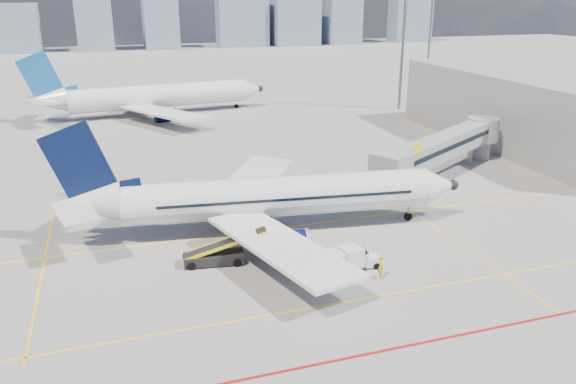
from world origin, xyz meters
name	(u,v)px	position (x,y,z in m)	size (l,w,h in m)	color
ground	(307,266)	(0.00, 0.00, 0.00)	(420.00, 420.00, 0.00)	gray
apron_markings	(317,291)	(-0.58, -3.91, 0.01)	(90.00, 35.12, 0.01)	yellow
jet_bridge	(448,145)	(23.51, 16.91, 3.74)	(23.55, 15.78, 6.30)	gray
terminal_block	(515,111)	(39.95, 26.00, 5.00)	(10.00, 42.00, 10.00)	gray
floodlight_mast_ne	(404,34)	(38.00, 55.00, 13.59)	(3.20, 0.61, 25.45)	slate
floodlight_mast_far	(431,22)	(65.00, 90.00, 13.59)	(3.20, 0.61, 25.45)	slate
distant_skyline	(158,17)	(7.75, 190.00, 11.74)	(251.11, 15.47, 29.15)	slate
main_aircraft	(263,198)	(-1.44, 7.81, 3.22)	(36.84, 32.01, 10.88)	silver
second_aircraft	(150,97)	(-6.52, 63.59, 3.22)	(41.86, 36.41, 12.24)	silver
baggage_tug	(364,259)	(4.23, -1.55, 0.70)	(2.20, 1.45, 1.45)	silver
cargo_dolly	(341,261)	(2.07, -1.98, 1.09)	(3.89, 2.31, 1.99)	black
belt_loader	(216,255)	(-6.78, 2.67, 0.72)	(6.89, 2.44, 2.77)	black
ramp_worker	(381,267)	(4.67, -3.59, 0.96)	(0.70, 0.46, 1.93)	yellow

